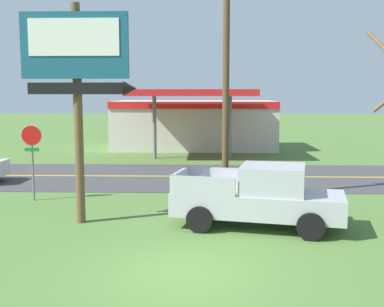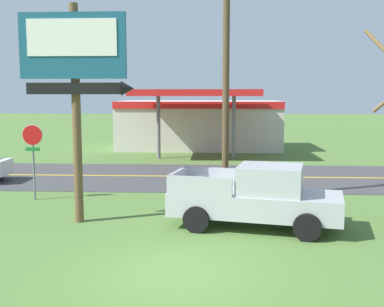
{
  "view_description": "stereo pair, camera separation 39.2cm",
  "coord_description": "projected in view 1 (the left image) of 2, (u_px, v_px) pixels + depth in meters",
  "views": [
    {
      "loc": [
        0.57,
        -10.58,
        4.12
      ],
      "look_at": [
        0.0,
        8.0,
        1.8
      ],
      "focal_mm": 44.66,
      "sensor_mm": 36.0,
      "label": 1
    },
    {
      "loc": [
        0.96,
        -10.56,
        4.12
      ],
      "look_at": [
        0.0,
        8.0,
        1.8
      ],
      "focal_mm": 44.66,
      "sensor_mm": 36.0,
      "label": 2
    }
  ],
  "objects": [
    {
      "name": "gas_station",
      "position": [
        194.0,
        123.0,
        35.99
      ],
      "size": [
        12.0,
        11.5,
        4.4
      ],
      "color": "beige",
      "rests_on": "ground"
    },
    {
      "name": "pickup_silver_parked_on_lawn",
      "position": [
        260.0,
        197.0,
        14.74
      ],
      "size": [
        5.5,
        3.04,
        1.96
      ],
      "color": "#A8AAAF",
      "rests_on": "ground"
    },
    {
      "name": "utility_pole",
      "position": [
        226.0,
        65.0,
        18.16
      ],
      "size": [
        1.74,
        0.26,
        9.85
      ],
      "color": "brown",
      "rests_on": "ground"
    },
    {
      "name": "road_asphalt",
      "position": [
        195.0,
        177.0,
        23.91
      ],
      "size": [
        140.0,
        8.0,
        0.02
      ],
      "primitive_type": "cube",
      "color": "#3D3D3F",
      "rests_on": "ground"
    },
    {
      "name": "road_centre_line",
      "position": [
        195.0,
        176.0,
        23.91
      ],
      "size": [
        126.0,
        0.2,
        0.01
      ],
      "primitive_type": "cube",
      "color": "gold",
      "rests_on": "road_asphalt"
    },
    {
      "name": "stop_sign",
      "position": [
        32.0,
        149.0,
        18.34
      ],
      "size": [
        0.8,
        0.08,
        2.95
      ],
      "color": "slate",
      "rests_on": "ground"
    },
    {
      "name": "ground_plane",
      "position": [
        181.0,
        274.0,
        11.02
      ],
      "size": [
        180.0,
        180.0,
        0.0
      ],
      "primitive_type": "plane",
      "color": "#4C7033"
    },
    {
      "name": "motel_sign",
      "position": [
        78.0,
        70.0,
        14.7
      ],
      "size": [
        3.54,
        0.54,
        6.9
      ],
      "color": "brown",
      "rests_on": "ground"
    }
  ]
}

